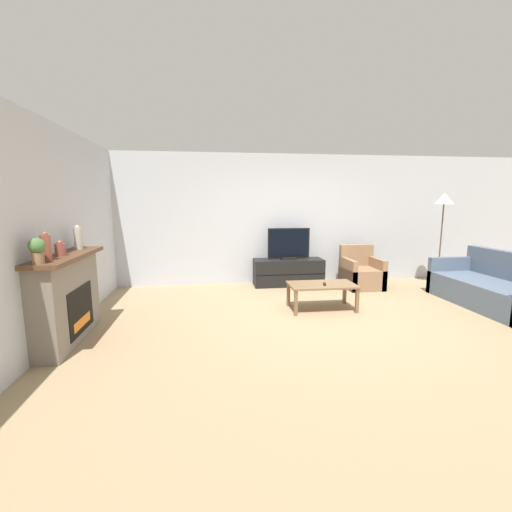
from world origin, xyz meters
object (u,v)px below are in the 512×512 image
tv_stand (288,272)px  armchair (361,274)px  tv (289,245)px  mantel_vase_centre_left (60,249)px  mantel_vase_left (46,247)px  fireplace (67,297)px  mantel_vase_right (78,238)px  coffee_table (322,287)px  floor_lamp (444,204)px  potted_plant (37,249)px  couch (494,289)px  remote (325,284)px

tv_stand → armchair: bearing=-14.2°
tv → mantel_vase_centre_left: bearing=-142.0°
mantel_vase_left → mantel_vase_centre_left: 0.35m
fireplace → mantel_vase_right: mantel_vase_right is taller
coffee_table → mantel_vase_left: bearing=-160.0°
coffee_table → floor_lamp: floor_lamp is taller
tv → floor_lamp: (3.02, -0.50, 0.82)m
fireplace → potted_plant: (0.02, -0.64, 0.69)m
mantel_vase_right → tv_stand: (3.33, 2.03, -0.97)m
mantel_vase_left → potted_plant: mantel_vase_left is taller
fireplace → floor_lamp: size_ratio=0.80×
fireplace → couch: size_ratio=0.76×
floor_lamp → couch: bearing=-88.9°
mantel_vase_right → mantel_vase_left: bearing=-90.0°
remote → couch: (2.85, -0.16, -0.14)m
fireplace → coffee_table: fireplace is taller
mantel_vase_centre_left → coffee_table: (3.50, 0.93, -0.81)m
mantel_vase_right → couch: size_ratio=0.16×
couch → tv: bearing=148.2°
remote → mantel_vase_centre_left: bearing=-151.0°
mantel_vase_right → tv_stand: bearing=31.4°
fireplace → armchair: (4.77, 2.13, -0.28)m
tv → remote: bearing=-83.6°
fireplace → mantel_vase_right: (0.02, 0.45, 0.69)m
mantel_vase_left → floor_lamp: 6.81m
floor_lamp → mantel_vase_left: bearing=-159.0°
mantel_vase_centre_left → remote: 3.70m
tv → couch: (3.05, -1.89, -0.56)m
mantel_vase_left → potted_plant: bearing=-90.0°
tv → coffee_table: (0.17, -1.67, -0.48)m
couch → mantel_vase_right: bearing=-178.7°
mantel_vase_left → armchair: mantel_vase_left is taller
mantel_vase_right → coffee_table: 3.63m
armchair → mantel_vase_left: bearing=-151.5°
tv → coffee_table: tv is taller
couch → floor_lamp: size_ratio=1.05×
potted_plant → armchair: (4.76, 2.77, -0.97)m
fireplace → coffee_table: (3.52, 0.82, -0.19)m
armchair → floor_lamp: 2.12m
remote → floor_lamp: bearing=38.5°
mantel_vase_left → coffee_table: 3.82m
armchair → mantel_vase_centre_left: bearing=-154.8°
mantel_vase_left → mantel_vase_right: 0.91m
mantel_vase_right → floor_lamp: floor_lamp is taller
armchair → mantel_vase_right: bearing=-160.6°
armchair → floor_lamp: bearing=-5.1°
tv_stand → tv: size_ratio=1.65×
mantel_vase_right → potted_plant: bearing=-90.0°
tv → armchair: tv is taller
potted_plant → remote: 3.88m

